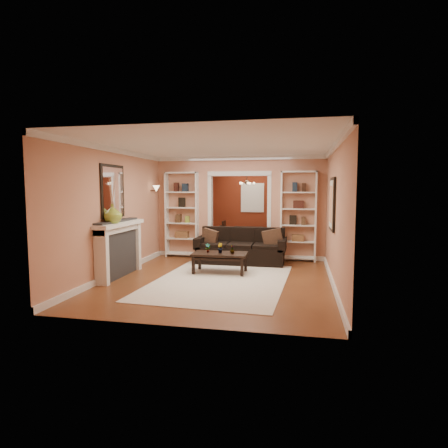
% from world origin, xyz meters
% --- Properties ---
extents(floor, '(8.00, 8.00, 0.00)m').
position_xyz_m(floor, '(0.00, 0.00, 0.00)').
color(floor, brown).
rests_on(floor, ground).
extents(ceiling, '(8.00, 8.00, 0.00)m').
position_xyz_m(ceiling, '(0.00, 0.00, 2.70)').
color(ceiling, white).
rests_on(ceiling, ground).
extents(wall_back, '(8.00, 0.00, 8.00)m').
position_xyz_m(wall_back, '(0.00, 4.00, 1.35)').
color(wall_back, tan).
rests_on(wall_back, ground).
extents(wall_front, '(8.00, 0.00, 8.00)m').
position_xyz_m(wall_front, '(0.00, -4.00, 1.35)').
color(wall_front, tan).
rests_on(wall_front, ground).
extents(wall_left, '(0.00, 8.00, 8.00)m').
position_xyz_m(wall_left, '(-2.25, 0.00, 1.35)').
color(wall_left, tan).
rests_on(wall_left, ground).
extents(wall_right, '(0.00, 8.00, 8.00)m').
position_xyz_m(wall_right, '(2.25, 0.00, 1.35)').
color(wall_right, tan).
rests_on(wall_right, ground).
extents(partition_wall, '(4.50, 0.15, 2.70)m').
position_xyz_m(partition_wall, '(0.00, 1.20, 1.35)').
color(partition_wall, tan).
rests_on(partition_wall, floor).
extents(red_back_panel, '(4.44, 0.04, 2.64)m').
position_xyz_m(red_back_panel, '(0.00, 3.97, 1.32)').
color(red_back_panel, maroon).
rests_on(red_back_panel, floor).
extents(dining_window, '(0.78, 0.03, 0.98)m').
position_xyz_m(dining_window, '(0.00, 3.93, 1.55)').
color(dining_window, '#8CA5CC').
rests_on(dining_window, wall_back).
extents(area_rug, '(2.76, 3.73, 0.01)m').
position_xyz_m(area_rug, '(0.05, -1.48, 0.01)').
color(area_rug, silver).
rests_on(area_rug, floor).
extents(sofa, '(2.23, 0.96, 0.87)m').
position_xyz_m(sofa, '(0.16, 0.45, 0.44)').
color(sofa, black).
rests_on(sofa, floor).
extents(pillow_left, '(0.42, 0.23, 0.40)m').
position_xyz_m(pillow_left, '(-0.62, 0.43, 0.63)').
color(pillow_left, brown).
rests_on(pillow_left, sofa).
extents(pillow_right, '(0.47, 0.15, 0.47)m').
position_xyz_m(pillow_right, '(0.95, 0.43, 0.66)').
color(pillow_right, brown).
rests_on(pillow_right, sofa).
extents(coffee_table, '(1.21, 0.68, 0.45)m').
position_xyz_m(coffee_table, '(-0.11, -0.75, 0.22)').
color(coffee_table, black).
rests_on(coffee_table, floor).
extents(plant_left, '(0.13, 0.11, 0.20)m').
position_xyz_m(plant_left, '(-0.39, -0.75, 0.55)').
color(plant_left, '#336626').
rests_on(plant_left, coffee_table).
extents(plant_center, '(0.15, 0.15, 0.22)m').
position_xyz_m(plant_center, '(-0.11, -0.75, 0.56)').
color(plant_center, '#336626').
rests_on(plant_center, coffee_table).
extents(plant_right, '(0.13, 0.13, 0.18)m').
position_xyz_m(plant_right, '(0.16, -0.75, 0.54)').
color(plant_right, '#336626').
rests_on(plant_right, coffee_table).
extents(bookshelf_left, '(0.90, 0.30, 2.30)m').
position_xyz_m(bookshelf_left, '(-1.55, 1.03, 1.15)').
color(bookshelf_left, white).
rests_on(bookshelf_left, floor).
extents(bookshelf_right, '(0.90, 0.30, 2.30)m').
position_xyz_m(bookshelf_right, '(1.55, 1.03, 1.15)').
color(bookshelf_right, white).
rests_on(bookshelf_right, floor).
extents(fireplace, '(0.32, 1.70, 1.16)m').
position_xyz_m(fireplace, '(-2.09, -1.50, 0.58)').
color(fireplace, white).
rests_on(fireplace, floor).
extents(vase, '(0.45, 0.45, 0.39)m').
position_xyz_m(vase, '(-2.09, -1.79, 1.35)').
color(vase, '#8DA836').
rests_on(vase, fireplace).
extents(mirror, '(0.03, 0.95, 1.10)m').
position_xyz_m(mirror, '(-2.23, -1.50, 1.80)').
color(mirror, silver).
rests_on(mirror, wall_left).
extents(wall_sconce, '(0.18, 0.18, 0.22)m').
position_xyz_m(wall_sconce, '(-2.15, 0.55, 1.83)').
color(wall_sconce, '#FFE0A5').
rests_on(wall_sconce, wall_left).
extents(framed_art, '(0.04, 0.85, 1.05)m').
position_xyz_m(framed_art, '(2.21, -1.00, 1.55)').
color(framed_art, black).
rests_on(framed_art, wall_right).
extents(dining_table, '(1.73, 0.97, 0.61)m').
position_xyz_m(dining_table, '(-0.02, 2.74, 0.30)').
color(dining_table, black).
rests_on(dining_table, floor).
extents(dining_chair_nw, '(0.47, 0.47, 0.76)m').
position_xyz_m(dining_chair_nw, '(-0.57, 2.44, 0.38)').
color(dining_chair_nw, black).
rests_on(dining_chair_nw, floor).
extents(dining_chair_ne, '(0.57, 0.57, 0.89)m').
position_xyz_m(dining_chair_ne, '(0.53, 2.44, 0.44)').
color(dining_chair_ne, black).
rests_on(dining_chair_ne, floor).
extents(dining_chair_sw, '(0.49, 0.49, 0.85)m').
position_xyz_m(dining_chair_sw, '(-0.57, 3.04, 0.43)').
color(dining_chair_sw, black).
rests_on(dining_chair_sw, floor).
extents(dining_chair_se, '(0.59, 0.59, 0.93)m').
position_xyz_m(dining_chair_se, '(0.53, 3.04, 0.46)').
color(dining_chair_se, black).
rests_on(dining_chair_se, floor).
extents(chandelier, '(0.50, 0.50, 0.30)m').
position_xyz_m(chandelier, '(0.00, 2.70, 2.02)').
color(chandelier, '#39251A').
rests_on(chandelier, ceiling).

